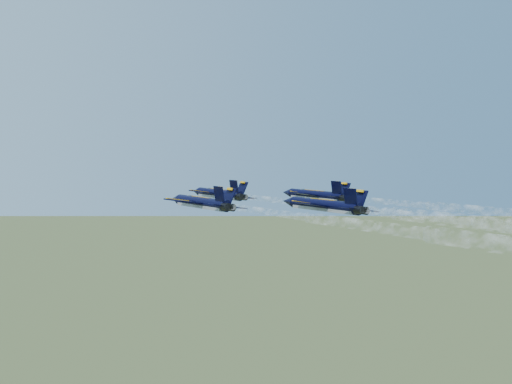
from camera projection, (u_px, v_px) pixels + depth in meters
jet_lead at (218, 194)px, 102.44m from camera, size 12.86×16.51×3.86m
jet_left at (201, 203)px, 84.14m from camera, size 12.86×16.51×3.86m
jet_right at (315, 195)px, 99.14m from camera, size 12.86×16.51×3.86m
jet_slot at (323, 205)px, 79.79m from camera, size 12.86×16.51×3.86m
smoke_trail_lead at (474, 220)px, 62.38m from camera, size 4.00×66.56×2.34m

